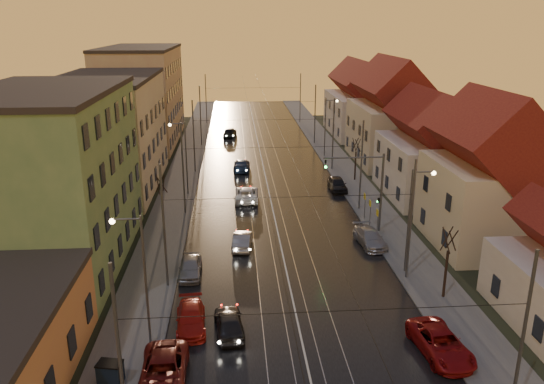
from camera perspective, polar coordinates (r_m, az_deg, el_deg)
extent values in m
plane|color=black|center=(31.00, 3.62, -17.42)|extent=(160.00, 160.00, 0.00)
cube|color=black|center=(67.56, -0.89, 2.50)|extent=(16.00, 120.00, 0.04)
cube|color=#4C4C4C|center=(67.74, -9.37, 2.35)|extent=(4.00, 120.00, 0.15)
cube|color=#4C4C4C|center=(68.82, 7.46, 2.69)|extent=(4.00, 120.00, 0.15)
cube|color=gray|center=(67.47, -2.76, 2.49)|extent=(0.06, 120.00, 0.03)
cube|color=gray|center=(67.52, -1.55, 2.52)|extent=(0.06, 120.00, 0.03)
cube|color=gray|center=(67.60, -0.24, 2.55)|extent=(0.06, 120.00, 0.03)
cube|color=gray|center=(67.71, 0.97, 2.57)|extent=(0.06, 120.00, 0.03)
cube|color=#588252|center=(42.95, -22.75, 1.06)|extent=(10.00, 18.00, 13.00)
cube|color=beige|center=(61.80, -17.10, 5.97)|extent=(10.00, 20.00, 12.00)
cube|color=tan|center=(84.89, -13.71, 9.97)|extent=(10.00, 24.00, 14.00)
cube|color=beige|center=(47.33, 22.00, -1.20)|extent=(8.50, 10.00, 7.00)
pyramid|color=maroon|center=(45.97, 22.78, 5.18)|extent=(8.67, 10.20, 3.80)
cube|color=beige|center=(58.86, 16.58, 2.44)|extent=(9.00, 12.00, 6.00)
pyramid|color=maroon|center=(57.87, 16.98, 6.83)|extent=(9.18, 12.24, 3.20)
cube|color=beige|center=(72.52, 12.56, 6.17)|extent=(9.00, 14.00, 7.50)
pyramid|color=maroon|center=(71.63, 12.88, 10.68)|extent=(9.18, 14.28, 4.00)
cube|color=beige|center=(89.71, 9.31, 8.22)|extent=(9.00, 16.00, 6.50)
pyramid|color=maroon|center=(89.03, 9.48, 11.39)|extent=(9.18, 16.32, 3.50)
cylinder|color=#595B60|center=(23.79, -16.02, -17.16)|extent=(0.16, 0.16, 9.00)
cylinder|color=#595B60|center=(26.33, 25.28, -14.60)|extent=(0.16, 0.16, 9.00)
cylinder|color=#595B60|center=(36.91, -11.54, -3.79)|extent=(0.16, 0.16, 9.00)
cylinder|color=#595B60|center=(38.60, 14.71, -3.05)|extent=(0.16, 0.16, 9.00)
cylinder|color=#595B60|center=(51.08, -9.54, 2.40)|extent=(0.16, 0.16, 9.00)
cylinder|color=#595B60|center=(52.31, 9.58, 2.77)|extent=(0.16, 0.16, 9.00)
cylinder|color=#595B60|center=(65.62, -8.42, 5.88)|extent=(0.16, 0.16, 9.00)
cylinder|color=#595B60|center=(66.58, 6.59, 6.13)|extent=(0.16, 0.16, 9.00)
cylinder|color=#595B60|center=(80.33, -7.70, 8.09)|extent=(0.16, 0.16, 9.00)
cylinder|color=#595B60|center=(81.12, 4.65, 8.28)|extent=(0.16, 0.16, 9.00)
cylinder|color=#595B60|center=(98.09, -7.11, 9.86)|extent=(0.16, 0.16, 9.00)
cylinder|color=#595B60|center=(98.74, 3.06, 10.02)|extent=(0.16, 0.16, 9.00)
cylinder|color=#595B60|center=(30.83, -13.42, -9.44)|extent=(0.14, 0.14, 8.00)
cylinder|color=#595B60|center=(29.47, -15.48, -2.84)|extent=(1.60, 0.10, 0.10)
sphere|color=#FFD88C|center=(29.65, -16.83, -3.03)|extent=(0.32, 0.32, 0.32)
cylinder|color=#595B60|center=(39.72, 14.48, -3.21)|extent=(0.14, 0.14, 8.00)
cylinder|color=#595B60|center=(38.82, 16.03, 2.09)|extent=(1.60, 0.10, 0.10)
sphere|color=#FFD88C|center=(39.10, 17.01, 1.95)|extent=(0.32, 0.32, 0.32)
cylinder|color=#595B60|center=(57.00, -9.20, 3.51)|extent=(0.14, 0.14, 8.00)
cylinder|color=#595B60|center=(56.28, -10.21, 7.24)|extent=(1.60, 0.10, 0.10)
sphere|color=#FFD88C|center=(56.38, -10.94, 7.11)|extent=(0.32, 0.32, 0.32)
cylinder|color=#595B60|center=(73.47, 5.73, 6.86)|extent=(0.14, 0.14, 8.00)
cylinder|color=#595B60|center=(72.99, 6.45, 9.79)|extent=(1.60, 0.10, 0.10)
sphere|color=#FFD88C|center=(73.14, 7.01, 9.70)|extent=(0.32, 0.32, 0.32)
cylinder|color=#595B60|center=(47.10, 11.67, -0.19)|extent=(0.20, 0.20, 7.20)
cylinder|color=#595B60|center=(45.57, 8.77, 3.68)|extent=(5.20, 0.14, 0.14)
imported|color=black|center=(45.24, 5.77, 2.92)|extent=(0.15, 0.18, 0.90)
sphere|color=#19FF3F|center=(45.17, 5.79, 2.69)|extent=(0.20, 0.20, 0.20)
cylinder|color=black|center=(48.29, -11.67, -2.06)|extent=(0.18, 0.18, 3.50)
cylinder|color=black|center=(47.55, -11.57, 0.87)|extent=(0.37, 0.92, 1.61)
cylinder|color=black|center=(47.74, -11.93, 0.91)|extent=(0.91, 0.40, 1.61)
cylinder|color=black|center=(47.45, -12.16, 0.80)|extent=(0.37, 0.92, 1.61)
cylinder|color=black|center=(47.28, -11.75, 0.76)|extent=(0.84, 0.54, 1.62)
cylinder|color=black|center=(37.65, 18.15, -8.48)|extent=(0.18, 0.18, 3.50)
cylinder|color=black|center=(36.80, 18.82, -4.83)|extent=(0.37, 0.92, 1.61)
cylinder|color=black|center=(36.80, 18.27, -4.77)|extent=(0.91, 0.40, 1.61)
cylinder|color=black|center=(36.47, 18.24, -4.97)|extent=(0.37, 0.92, 1.61)
cylinder|color=black|center=(36.50, 18.84, -5.01)|extent=(0.84, 0.54, 1.62)
cylinder|color=black|center=(62.82, 8.95, 2.74)|extent=(0.18, 0.18, 3.50)
cylinder|color=black|center=(62.35, 9.25, 5.02)|extent=(0.37, 0.92, 1.61)
cylinder|color=black|center=(62.42, 8.93, 5.05)|extent=(0.91, 0.40, 1.61)
cylinder|color=black|center=(62.08, 8.86, 4.99)|extent=(0.37, 0.92, 1.61)
cylinder|color=black|center=(62.04, 9.22, 4.96)|extent=(0.84, 0.54, 1.62)
imported|color=black|center=(32.79, -4.64, -13.82)|extent=(2.05, 4.26, 1.40)
imported|color=gray|center=(44.05, -3.21, -5.19)|extent=(1.81, 4.17, 1.34)
imported|color=white|center=(55.43, -2.75, -0.22)|extent=(2.60, 5.27, 1.44)
imported|color=#19294B|center=(66.81, -3.29, 2.92)|extent=(2.24, 5.01, 1.43)
imported|color=black|center=(86.92, -4.56, 6.44)|extent=(2.43, 4.85, 1.59)
imported|color=#5F1210|center=(29.30, -11.61, -18.42)|extent=(2.51, 5.23, 1.44)
imported|color=#A41710|center=(33.58, -8.72, -13.31)|extent=(2.07, 4.44, 1.25)
imported|color=#929397|center=(39.83, -8.77, -7.96)|extent=(1.64, 4.02, 1.37)
imported|color=maroon|center=(32.29, 17.67, -15.25)|extent=(2.83, 5.24, 1.40)
imported|color=#9A999E|center=(45.21, 10.49, -4.86)|extent=(2.34, 4.77, 1.33)
imported|color=black|center=(59.07, 7.03, 0.84)|extent=(1.78, 4.41, 1.50)
cube|color=black|center=(29.88, -16.99, -18.15)|extent=(1.34, 1.03, 1.10)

